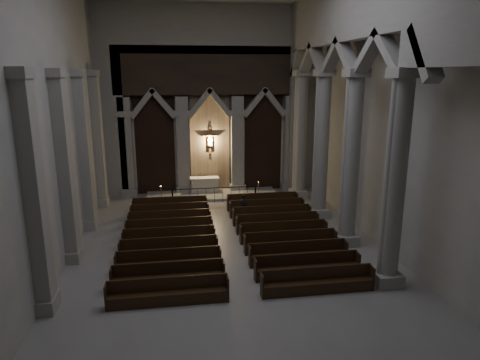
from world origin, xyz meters
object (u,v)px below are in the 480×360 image
(altar_rail, at_px, (214,193))
(candle_stand_left, at_px, (162,200))
(candle_stand_right, at_px, (258,196))
(pews, at_px, (228,238))
(altar, at_px, (205,184))
(worshipper, at_px, (244,205))

(altar_rail, relative_size, candle_stand_left, 4.25)
(altar_rail, distance_m, candle_stand_left, 3.25)
(candle_stand_left, height_order, candle_stand_right, candle_stand_right)
(altar_rail, height_order, pews, altar_rail)
(altar, xyz_separation_m, worshipper, (1.87, -4.92, -0.02))
(candle_stand_right, bearing_deg, pews, -112.65)
(pews, bearing_deg, candle_stand_left, 115.98)
(pews, height_order, worshipper, worshipper)
(candle_stand_left, height_order, pews, candle_stand_left)
(altar, height_order, pews, altar)
(worshipper, bearing_deg, candle_stand_right, 49.45)
(altar, distance_m, altar_rail, 2.27)
(altar_rail, height_order, worshipper, worshipper)
(pews, bearing_deg, worshipper, 70.22)
(altar_rail, xyz_separation_m, candle_stand_left, (-3.24, 0.02, -0.35))
(candle_stand_left, distance_m, pews, 7.39)
(pews, bearing_deg, candle_stand_right, 67.35)
(altar_rail, height_order, candle_stand_left, candle_stand_left)
(altar_rail, xyz_separation_m, pews, (-0.00, -6.62, -0.38))
(altar_rail, xyz_separation_m, candle_stand_right, (2.76, -0.01, -0.34))
(altar_rail, relative_size, candle_stand_right, 4.18)
(altar_rail, distance_m, pews, 6.63)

